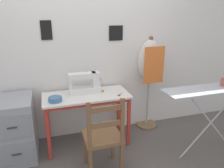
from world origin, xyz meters
name	(u,v)px	position (x,y,z in m)	size (l,w,h in m)	color
ground_plane	(92,153)	(0.00, 0.00, 0.00)	(14.00, 14.00, 0.00)	#5B5651
wall_back	(80,47)	(0.00, 0.56, 1.28)	(10.00, 0.06, 2.55)	silver
sewing_table	(87,102)	(0.00, 0.24, 0.61)	(1.10, 0.50, 0.71)	silver
sewing_machine	(86,84)	(0.01, 0.31, 0.83)	(0.41, 0.15, 0.30)	white
fabric_bowl	(55,99)	(-0.39, 0.15, 0.74)	(0.16, 0.16, 0.05)	teal
scissors	(120,95)	(0.41, 0.12, 0.71)	(0.11, 0.12, 0.01)	silver
thread_spool_near_machine	(103,91)	(0.23, 0.28, 0.72)	(0.03, 0.03, 0.03)	orange
wooden_chair	(103,137)	(0.06, -0.36, 0.44)	(0.40, 0.38, 0.93)	brown
filing_cabinet	(17,128)	(-0.86, 0.22, 0.38)	(0.42, 0.58, 0.76)	#93999E
dress_form	(150,65)	(0.97, 0.44, 0.98)	(0.36, 0.32, 1.40)	#846647
ironing_board	(216,92)	(1.41, -0.42, 0.83)	(1.29, 0.31, 0.89)	#ADB2B7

